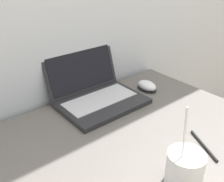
# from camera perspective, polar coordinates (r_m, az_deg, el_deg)

# --- Properties ---
(laptop) EXTENTS (0.34, 0.31, 0.25)m
(laptop) POSITION_cam_1_polar(r_m,az_deg,el_deg) (1.09, -3.95, 0.71)
(laptop) COLOR #232326
(laptop) RESTS_ON desk
(drink_cup) EXTENTS (0.10, 0.10, 0.22)m
(drink_cup) POSITION_cam_1_polar(r_m,az_deg,el_deg) (0.74, 15.55, -15.88)
(drink_cup) COLOR white
(drink_cup) RESTS_ON desk
(computer_mouse) EXTENTS (0.07, 0.10, 0.04)m
(computer_mouse) POSITION_cam_1_polar(r_m,az_deg,el_deg) (1.20, 7.62, 1.08)
(computer_mouse) COLOR black
(computer_mouse) RESTS_ON desk
(pen) EXTENTS (0.08, 0.14, 0.01)m
(pen) POSITION_cam_1_polar(r_m,az_deg,el_deg) (0.91, 19.30, -11.09)
(pen) COLOR black
(pen) RESTS_ON desk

